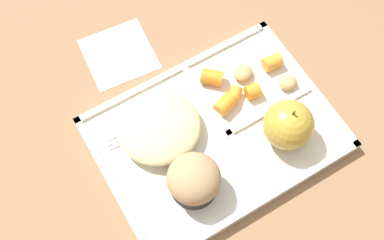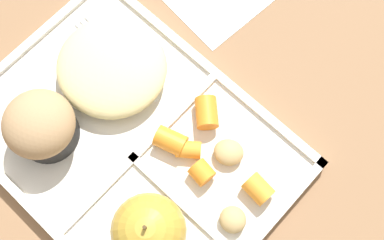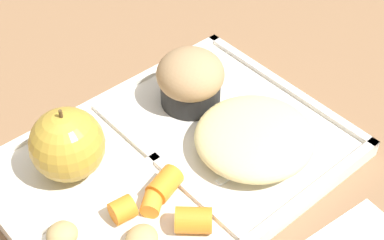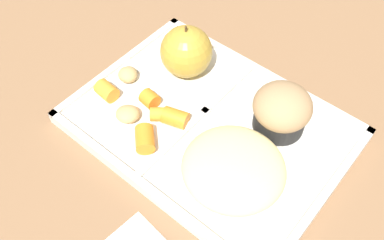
{
  "view_description": "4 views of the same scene",
  "coord_description": "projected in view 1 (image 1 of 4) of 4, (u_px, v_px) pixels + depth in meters",
  "views": [
    {
      "loc": [
        0.19,
        0.24,
        0.74
      ],
      "look_at": [
        0.03,
        -0.02,
        0.05
      ],
      "focal_mm": 45.78,
      "sensor_mm": 36.0,
      "label": 1
    },
    {
      "loc": [
        -0.15,
        0.06,
        0.56
      ],
      "look_at": [
        -0.04,
        -0.06,
        0.06
      ],
      "focal_mm": 44.77,
      "sensor_mm": 36.0,
      "label": 2
    },
    {
      "loc": [
        -0.27,
        -0.34,
        0.49
      ],
      "look_at": [
        0.02,
        -0.01,
        0.07
      ],
      "focal_mm": 54.16,
      "sensor_mm": 36.0,
      "label": 3
    },
    {
      "loc": [
        0.22,
        -0.3,
        0.5
      ],
      "look_at": [
        -0.01,
        -0.03,
        0.04
      ],
      "focal_mm": 40.41,
      "sensor_mm": 36.0,
      "label": 4
    }
  ],
  "objects": [
    {
      "name": "potato_chunk_large",
      "position": [
        288.0,
        82.0,
        0.81
      ],
      "size": [
        0.04,
        0.04,
        0.02
      ],
      "primitive_type": "ellipsoid",
      "rotation": [
        0.0,
        0.0,
        5.95
      ],
      "color": "tan",
      "rests_on": "lunch_tray"
    },
    {
      "name": "carrot_slice_small",
      "position": [
        272.0,
        62.0,
        0.83
      ],
      "size": [
        0.03,
        0.03,
        0.02
      ],
      "primitive_type": "cylinder",
      "rotation": [
        0.0,
        1.57,
        3.06
      ],
      "color": "orange",
      "rests_on": "lunch_tray"
    },
    {
      "name": "potato_chunk_corner",
      "position": [
        243.0,
        73.0,
        0.82
      ],
      "size": [
        0.05,
        0.04,
        0.02
      ],
      "primitive_type": "ellipsoid",
      "rotation": [
        0.0,
        0.0,
        3.69
      ],
      "color": "tan",
      "rests_on": "lunch_tray"
    },
    {
      "name": "egg_noodle_pile",
      "position": [
        159.0,
        127.0,
        0.77
      ],
      "size": [
        0.13,
        0.13,
        0.04
      ],
      "primitive_type": "ellipsoid",
      "color": "beige",
      "rests_on": "lunch_tray"
    },
    {
      "name": "paper_napkin",
      "position": [
        119.0,
        54.0,
        0.86
      ],
      "size": [
        0.13,
        0.13,
        0.0
      ],
      "primitive_type": "cube",
      "rotation": [
        0.0,
        0.0,
        -0.1
      ],
      "color": "white",
      "rests_on": "ground"
    },
    {
      "name": "meatball_side",
      "position": [
        160.0,
        127.0,
        0.77
      ],
      "size": [
        0.03,
        0.03,
        0.03
      ],
      "primitive_type": "sphere",
      "color": "brown",
      "rests_on": "lunch_tray"
    },
    {
      "name": "carrot_slice_large",
      "position": [
        212.0,
        77.0,
        0.81
      ],
      "size": [
        0.04,
        0.04,
        0.03
      ],
      "primitive_type": "cylinder",
      "rotation": [
        0.0,
        1.57,
        5.54
      ],
      "color": "orange",
      "rests_on": "lunch_tray"
    },
    {
      "name": "carrot_slice_diagonal",
      "position": [
        253.0,
        91.0,
        0.8
      ],
      "size": [
        0.03,
        0.03,
        0.02
      ],
      "primitive_type": "cylinder",
      "rotation": [
        0.0,
        1.57,
        6.16
      ],
      "color": "orange",
      "rests_on": "lunch_tray"
    },
    {
      "name": "plastic_fork",
      "position": [
        144.0,
        129.0,
        0.79
      ],
      "size": [
        0.15,
        0.02,
        0.0
      ],
      "color": "white",
      "rests_on": "lunch_tray"
    },
    {
      "name": "bran_muffin",
      "position": [
        194.0,
        180.0,
        0.72
      ],
      "size": [
        0.08,
        0.08,
        0.07
      ],
      "color": "black",
      "rests_on": "lunch_tray"
    },
    {
      "name": "ground",
      "position": [
        215.0,
        136.0,
        0.8
      ],
      "size": [
        6.0,
        6.0,
        0.0
      ],
      "primitive_type": "plane",
      "color": "#846042"
    },
    {
      "name": "meatball_center",
      "position": [
        142.0,
        146.0,
        0.76
      ],
      "size": [
        0.03,
        0.03,
        0.03
      ],
      "primitive_type": "sphere",
      "color": "#755B4C",
      "rests_on": "lunch_tray"
    },
    {
      "name": "green_apple",
      "position": [
        288.0,
        125.0,
        0.75
      ],
      "size": [
        0.08,
        0.08,
        0.09
      ],
      "color": "#B79333",
      "rests_on": "lunch_tray"
    },
    {
      "name": "carrot_slice_near_corner",
      "position": [
        225.0,
        104.0,
        0.79
      ],
      "size": [
        0.04,
        0.03,
        0.03
      ],
      "primitive_type": "cylinder",
      "rotation": [
        0.0,
        1.57,
        3.45
      ],
      "color": "orange",
      "rests_on": "lunch_tray"
    },
    {
      "name": "lunch_tray",
      "position": [
        216.0,
        134.0,
        0.79
      ],
      "size": [
        0.37,
        0.27,
        0.02
      ],
      "color": "silver",
      "rests_on": "ground"
    },
    {
      "name": "meatball_back",
      "position": [
        139.0,
        126.0,
        0.77
      ],
      "size": [
        0.03,
        0.03,
        0.03
      ],
      "primitive_type": "sphere",
      "color": "brown",
      "rests_on": "lunch_tray"
    },
    {
      "name": "carrot_slice_back",
      "position": [
        234.0,
        96.0,
        0.8
      ],
      "size": [
        0.04,
        0.03,
        0.02
      ],
      "primitive_type": "cylinder",
      "rotation": [
        0.0,
        1.57,
        0.67
      ],
      "color": "orange",
      "rests_on": "lunch_tray"
    }
  ]
}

